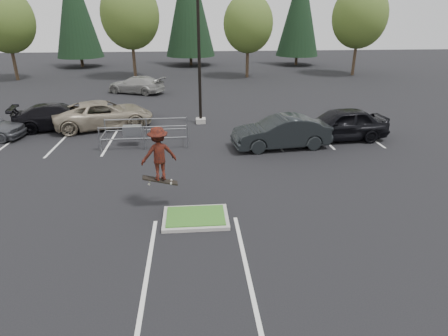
{
  "coord_description": "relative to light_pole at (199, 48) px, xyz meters",
  "views": [
    {
      "loc": [
        0.02,
        -11.07,
        6.49
      ],
      "look_at": [
        1.09,
        1.5,
        1.23
      ],
      "focal_mm": 30.0,
      "sensor_mm": 36.0,
      "label": 1
    }
  ],
  "objects": [
    {
      "name": "decid_d",
      "position": [
        17.49,
        18.33,
        1.35
      ],
      "size": [
        5.76,
        5.76,
        9.43
      ],
      "color": "#38281C",
      "rests_on": "ground"
    },
    {
      "name": "cart_corral",
      "position": [
        -3.5,
        -4.01,
        -3.77
      ],
      "size": [
        4.46,
        1.66,
        1.26
      ],
      "rotation": [
        0.0,
        0.0,
        0.01
      ],
      "color": "gray",
      "rests_on": "ground"
    },
    {
      "name": "conif_b",
      "position": [
        -0.5,
        28.5,
        3.29
      ],
      "size": [
        6.38,
        6.38,
        14.5
      ],
      "color": "#38281C",
      "rests_on": "ground"
    },
    {
      "name": "car_l_black",
      "position": [
        -8.5,
        -0.5,
        -3.8
      ],
      "size": [
        5.53,
        3.07,
        1.52
      ],
      "primitive_type": "imported",
      "rotation": [
        0.0,
        0.0,
        1.76
      ],
      "color": "black",
      "rests_on": "ground"
    },
    {
      "name": "skateboarder",
      "position": [
        -1.7,
        -11.0,
        -2.53
      ],
      "size": [
        1.38,
        1.05,
        2.13
      ],
      "rotation": [
        0.0,
        0.0,
        3.46
      ],
      "color": "black",
      "rests_on": "ground"
    },
    {
      "name": "car_r_charc",
      "position": [
        4.0,
        -5.0,
        -3.74
      ],
      "size": [
        5.14,
        2.28,
        1.64
      ],
      "primitive_type": "imported",
      "rotation": [
        0.0,
        0.0,
        4.82
      ],
      "color": "black",
      "rests_on": "ground"
    },
    {
      "name": "car_l_tan",
      "position": [
        -5.9,
        -0.5,
        -3.76
      ],
      "size": [
        6.29,
        4.21,
        1.6
      ],
      "primitive_type": "imported",
      "rotation": [
        0.0,
        0.0,
        1.86
      ],
      "color": "gray",
      "rests_on": "ground"
    },
    {
      "name": "car_far_silver",
      "position": [
        -5.21,
        10.0,
        -3.83
      ],
      "size": [
        5.41,
        3.91,
        1.46
      ],
      "primitive_type": "imported",
      "rotation": [
        0.0,
        0.0,
        4.29
      ],
      "color": "#A8A8A3",
      "rests_on": "ground"
    },
    {
      "name": "decid_b",
      "position": [
        -6.51,
        18.53,
        1.48
      ],
      "size": [
        5.89,
        5.89,
        9.64
      ],
      "color": "#38281C",
      "rests_on": "ground"
    },
    {
      "name": "conif_c",
      "position": [
        13.5,
        27.5,
        2.29
      ],
      "size": [
        5.5,
        5.5,
        12.5
      ],
      "color": "#38281C",
      "rests_on": "ground"
    },
    {
      "name": "light_pole",
      "position": [
        0.0,
        0.0,
        0.0
      ],
      "size": [
        0.7,
        0.6,
        10.12
      ],
      "color": "#A29D97",
      "rests_on": "ground"
    },
    {
      "name": "decid_c",
      "position": [
        5.49,
        17.83,
        0.69
      ],
      "size": [
        5.12,
        5.12,
        8.38
      ],
      "color": "#38281C",
      "rests_on": "ground"
    },
    {
      "name": "grass_median",
      "position": [
        -0.5,
        -12.0,
        -4.48
      ],
      "size": [
        2.2,
        1.6,
        0.16
      ],
      "color": "#A29D97",
      "rests_on": "ground"
    },
    {
      "name": "stall_lines",
      "position": [
        -1.85,
        -5.98,
        -4.56
      ],
      "size": [
        22.62,
        17.6,
        0.01
      ],
      "color": "silver",
      "rests_on": "ground"
    },
    {
      "name": "decid_a",
      "position": [
        -18.51,
        18.03,
        1.02
      ],
      "size": [
        5.44,
        5.44,
        8.91
      ],
      "color": "#38281C",
      "rests_on": "ground"
    },
    {
      "name": "conif_a",
      "position": [
        -14.5,
        28.0,
        2.54
      ],
      "size": [
        5.72,
        5.72,
        13.0
      ],
      "color": "#38281C",
      "rests_on": "ground"
    },
    {
      "name": "ground",
      "position": [
        -0.5,
        -12.0,
        -4.56
      ],
      "size": [
        120.0,
        120.0,
        0.0
      ],
      "primitive_type": "plane",
      "color": "black",
      "rests_on": "ground"
    },
    {
      "name": "car_r_black",
      "position": [
        7.5,
        -3.97,
        -3.68
      ],
      "size": [
        5.28,
        2.43,
        1.75
      ],
      "primitive_type": "imported",
      "rotation": [
        0.0,
        0.0,
        4.78
      ],
      "color": "black",
      "rests_on": "ground"
    }
  ]
}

